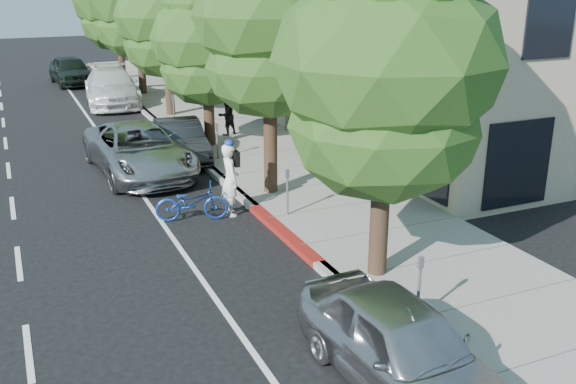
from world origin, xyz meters
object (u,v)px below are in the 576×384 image
near_car_a (402,347)px  street_tree_0 (387,66)px  street_tree_1 (269,19)px  street_tree_5 (117,1)px  dark_sedan (180,140)px  white_pickup (112,87)px  cyclist (230,180)px  silver_suv (139,150)px  street_tree_2 (206,40)px  pedestrian (227,115)px  dark_suv_far (71,70)px  bicycle (192,202)px  street_tree_3 (165,18)px

near_car_a → street_tree_0: bearing=61.0°
street_tree_1 → street_tree_5: bearing=90.0°
dark_sedan → white_pickup: white_pickup is taller
street_tree_0 → cyclist: street_tree_0 is taller
street_tree_1 → silver_suv: street_tree_1 is taller
street_tree_1 → silver_suv: (-3.10, 3.81, -4.29)m
street_tree_0 → street_tree_1: 6.02m
street_tree_2 → white_pickup: bearing=100.5°
near_car_a → pedestrian: bearing=77.6°
street_tree_2 → street_tree_5: bearing=90.0°
near_car_a → pedestrian: (2.80, 16.69, 0.19)m
street_tree_2 → dark_suv_far: 18.11m
near_car_a → street_tree_5: bearing=84.2°
street_tree_1 → white_pickup: street_tree_1 is taller
dark_sedan → near_car_a: (-0.31, -14.50, 0.06)m
street_tree_2 → dark_sedan: size_ratio=1.55×
street_tree_0 → cyclist: size_ratio=3.73×
white_pickup → pedestrian: white_pickup is taller
street_tree_5 → cyclist: size_ratio=3.92×
white_pickup → pedestrian: 9.58m
street_tree_1 → street_tree_5: street_tree_1 is taller
street_tree_5 → pedestrian: street_tree_5 is taller
street_tree_1 → near_car_a: street_tree_1 is taller
bicycle → dark_suv_far: bearing=16.8°
street_tree_2 → street_tree_0: bearing=-90.0°
street_tree_5 → dark_sedan: (-1.40, -19.00, -4.03)m
street_tree_1 → street_tree_5: size_ratio=1.03×
bicycle → dark_sedan: size_ratio=0.46×
street_tree_1 → street_tree_3: street_tree_1 is taller
street_tree_2 → dark_sedan: street_tree_2 is taller
cyclist → silver_suv: 5.04m
dark_suv_far → dark_sedan: bearing=-89.7°
dark_sedan → bicycle: bearing=-98.0°
street_tree_3 → street_tree_2: bearing=-90.0°
street_tree_5 → cyclist: (-1.60, -25.00, -3.72)m
dark_suv_far → cyclist: bearing=-91.4°
street_tree_1 → white_pickup: bearing=96.7°
street_tree_2 → dark_sedan: bearing=-144.5°
bicycle → pedestrian: pedestrian is taller
street_tree_2 → near_car_a: size_ratio=1.48×
street_tree_3 → street_tree_5: street_tree_5 is taller
dark_sedan → street_tree_0: bearing=-78.5°
street_tree_0 → street_tree_2: 12.01m
street_tree_2 → bicycle: 8.28m
street_tree_3 → pedestrian: 6.04m
street_tree_1 → dark_suv_far: size_ratio=1.64×
white_pickup → dark_suv_far: 7.37m
bicycle → near_car_a: near_car_a is taller
street_tree_2 → white_pickup: (-1.91, 10.29, -3.13)m
pedestrian → bicycle: bearing=48.2°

